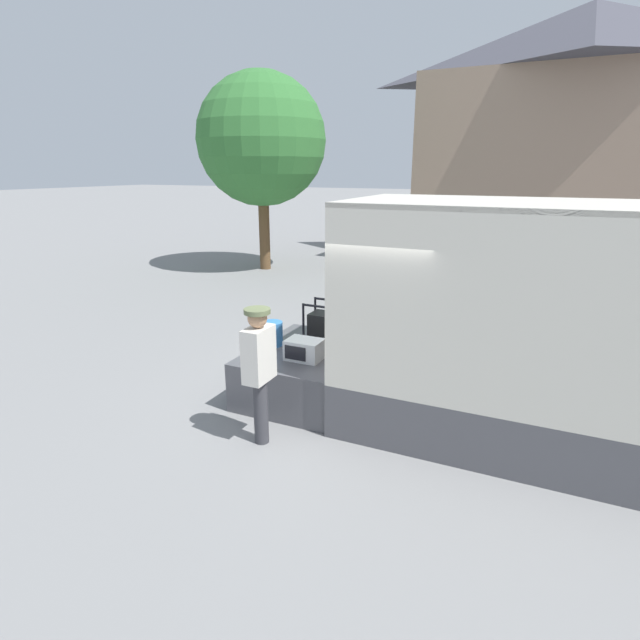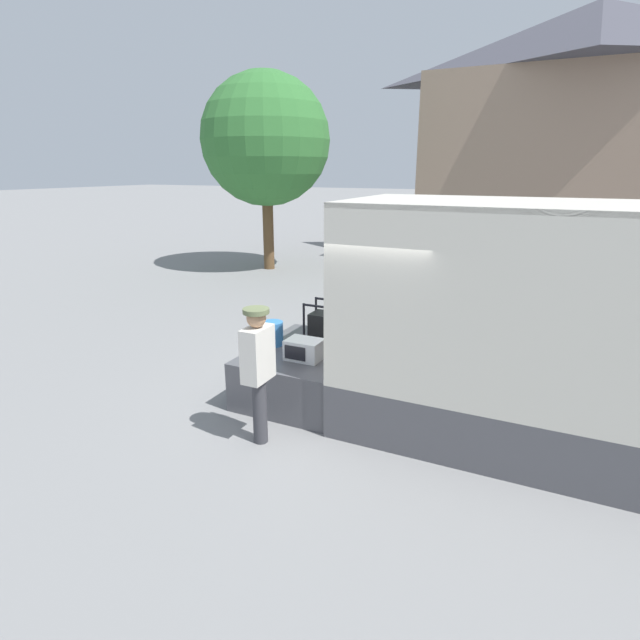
# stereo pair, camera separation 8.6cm
# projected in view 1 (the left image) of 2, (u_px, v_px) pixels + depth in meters

# --- Properties ---
(ground_plane) EXTENTS (160.00, 160.00, 0.00)m
(ground_plane) POSITION_uv_depth(u_px,v_px,m) (355.00, 402.00, 7.40)
(ground_plane) COLOR gray
(tailgate_deck) EXTENTS (1.55, 2.08, 0.72)m
(tailgate_deck) POSITION_uv_depth(u_px,v_px,m) (308.00, 371.00, 7.60)
(tailgate_deck) COLOR #4C4C51
(tailgate_deck) RESTS_ON ground
(microwave) EXTENTS (0.50, 0.38, 0.29)m
(microwave) POSITION_uv_depth(u_px,v_px,m) (304.00, 349.00, 7.06)
(microwave) COLOR white
(microwave) RESTS_ON tailgate_deck
(portable_generator) EXTENTS (0.64, 0.46, 0.64)m
(portable_generator) POSITION_uv_depth(u_px,v_px,m) (328.00, 327.00, 7.72)
(portable_generator) COLOR black
(portable_generator) RESTS_ON tailgate_deck
(orange_bucket) EXTENTS (0.33, 0.33, 0.37)m
(orange_bucket) POSITION_uv_depth(u_px,v_px,m) (272.00, 334.00, 7.62)
(orange_bucket) COLOR #3370B2
(orange_bucket) RESTS_ON tailgate_deck
(worker_person) EXTENTS (0.32, 0.44, 1.75)m
(worker_person) POSITION_uv_depth(u_px,v_px,m) (259.00, 362.00, 6.02)
(worker_person) COLOR #38383D
(worker_person) RESTS_ON ground
(house_backdrop) EXTENTS (10.43, 6.42, 8.54)m
(house_backdrop) POSITION_uv_depth(u_px,v_px,m) (578.00, 138.00, 17.19)
(house_backdrop) COLOR gray
(house_backdrop) RESTS_ON ground
(street_tree) EXTENTS (4.19, 4.19, 6.30)m
(street_tree) POSITION_uv_depth(u_px,v_px,m) (261.00, 140.00, 16.08)
(street_tree) COLOR brown
(street_tree) RESTS_ON ground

